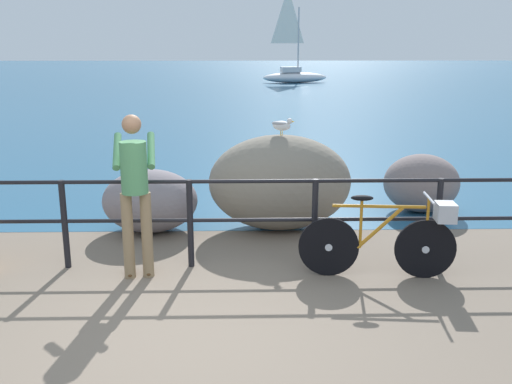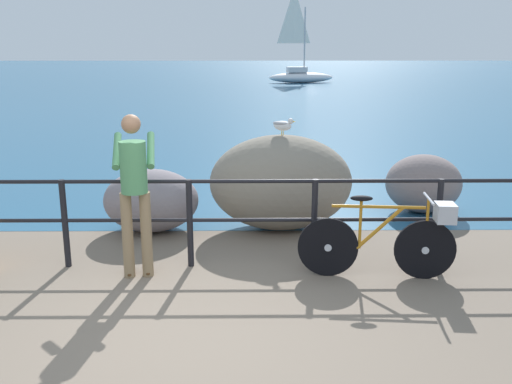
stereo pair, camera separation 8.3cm
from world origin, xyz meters
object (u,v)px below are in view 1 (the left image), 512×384
Objects in this scene: seagull at (282,125)px; bicycle at (391,236)px; breakwater_boulder_right at (421,183)px; breakwater_boulder_main at (280,183)px; person_at_railing at (135,189)px; sailboat at (294,72)px; breakwater_boulder_left at (150,201)px.

bicycle is at bearing -27.86° from seagull.
breakwater_boulder_main is at bearing -159.98° from breakwater_boulder_right.
sailboat reaches higher than person_at_railing.
breakwater_boulder_right reaches higher than breakwater_boulder_left.
breakwater_boulder_main is 0.31× the size of sailboat.
bicycle reaches higher than breakwater_boulder_left.
breakwater_boulder_main reaches higher than bicycle.
seagull is 0.05× the size of sailboat.
seagull is at bearing 1.70° from breakwater_boulder_left.
breakwater_boulder_main is at bearing -105.10° from sailboat.
breakwater_boulder_main is 0.79m from seagull.
breakwater_boulder_left is (-0.12, 1.59, -0.57)m from person_at_railing.
sailboat is (1.87, 33.41, 0.24)m from bicycle.
seagull reaches higher than breakwater_boulder_main.
breakwater_boulder_right is 0.18× the size of sailboat.
breakwater_boulder_right is (2.20, 0.80, -0.21)m from breakwater_boulder_main.
breakwater_boulder_left is 0.21× the size of sailboat.
sailboat reaches higher than seagull.
seagull reaches higher than breakwater_boulder_right.
breakwater_boulder_right is at bearing -101.17° from sailboat.
breakwater_boulder_main is 1.51× the size of breakwater_boulder_left.
person_at_railing is 0.29× the size of sailboat.
breakwater_boulder_left is 1.13× the size of breakwater_boulder_right.
bicycle is at bearing -30.41° from breakwater_boulder_left.
person_at_railing is at bearing -134.79° from breakwater_boulder_main.
seagull is (-1.08, 1.73, 0.98)m from bicycle.
breakwater_boulder_right is (3.97, 0.87, 0.02)m from breakwater_boulder_left.
breakwater_boulder_left is 3.94× the size of seagull.
breakwater_boulder_left is at bearing -108.23° from sailboat.
sailboat is (4.73, 31.73, 0.28)m from breakwater_boulder_left.
breakwater_boulder_left is at bearing 154.70° from bicycle.
person_at_railing is 33.64m from sailboat.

